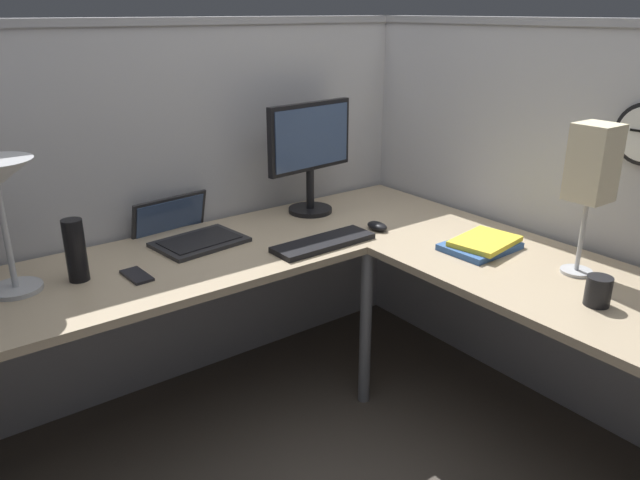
{
  "coord_description": "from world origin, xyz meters",
  "views": [
    {
      "loc": [
        -1.36,
        -1.56,
        1.61
      ],
      "look_at": [
        -0.05,
        0.2,
        0.79
      ],
      "focal_mm": 34.6,
      "sensor_mm": 36.0,
      "label": 1
    }
  ],
  "objects_px": {
    "laptop": "(186,232)",
    "computer_mouse": "(377,226)",
    "thermos_flask": "(75,250)",
    "cell_phone": "(137,276)",
    "monitor": "(310,149)",
    "desk_lamp_paper": "(593,167)",
    "book_stack": "(482,244)",
    "keyboard": "(323,243)",
    "coffee_mug": "(598,291)"
  },
  "relations": [
    {
      "from": "cell_phone",
      "to": "thermos_flask",
      "type": "height_order",
      "value": "thermos_flask"
    },
    {
      "from": "book_stack",
      "to": "desk_lamp_paper",
      "type": "distance_m",
      "value": 0.51
    },
    {
      "from": "laptop",
      "to": "book_stack",
      "type": "bearing_deg",
      "value": -42.94
    },
    {
      "from": "book_stack",
      "to": "coffee_mug",
      "type": "bearing_deg",
      "value": -99.81
    },
    {
      "from": "coffee_mug",
      "to": "keyboard",
      "type": "bearing_deg",
      "value": 111.9
    },
    {
      "from": "computer_mouse",
      "to": "coffee_mug",
      "type": "bearing_deg",
      "value": -84.98
    },
    {
      "from": "keyboard",
      "to": "thermos_flask",
      "type": "xyz_separation_m",
      "value": [
        -0.88,
        0.24,
        0.1
      ]
    },
    {
      "from": "monitor",
      "to": "thermos_flask",
      "type": "distance_m",
      "value": 1.11
    },
    {
      "from": "monitor",
      "to": "desk_lamp_paper",
      "type": "bearing_deg",
      "value": -73.05
    },
    {
      "from": "computer_mouse",
      "to": "keyboard",
      "type": "bearing_deg",
      "value": -178.07
    },
    {
      "from": "thermos_flask",
      "to": "coffee_mug",
      "type": "xyz_separation_m",
      "value": [
        1.25,
        -1.18,
        -0.06
      ]
    },
    {
      "from": "keyboard",
      "to": "cell_phone",
      "type": "relative_size",
      "value": 2.99
    },
    {
      "from": "keyboard",
      "to": "coffee_mug",
      "type": "bearing_deg",
      "value": -69.31
    },
    {
      "from": "keyboard",
      "to": "thermos_flask",
      "type": "height_order",
      "value": "thermos_flask"
    },
    {
      "from": "laptop",
      "to": "book_stack",
      "type": "xyz_separation_m",
      "value": [
        0.87,
        -0.81,
        -0.0
      ]
    },
    {
      "from": "cell_phone",
      "to": "book_stack",
      "type": "bearing_deg",
      "value": -28.1
    },
    {
      "from": "laptop",
      "to": "thermos_flask",
      "type": "height_order",
      "value": "thermos_flask"
    },
    {
      "from": "book_stack",
      "to": "desk_lamp_paper",
      "type": "relative_size",
      "value": 0.57
    },
    {
      "from": "computer_mouse",
      "to": "desk_lamp_paper",
      "type": "xyz_separation_m",
      "value": [
        0.26,
        -0.76,
        0.37
      ]
    },
    {
      "from": "book_stack",
      "to": "desk_lamp_paper",
      "type": "bearing_deg",
      "value": -75.95
    },
    {
      "from": "laptop",
      "to": "computer_mouse",
      "type": "relative_size",
      "value": 4.02
    },
    {
      "from": "desk_lamp_paper",
      "to": "cell_phone",
      "type": "bearing_deg",
      "value": 144.56
    },
    {
      "from": "thermos_flask",
      "to": "computer_mouse",
      "type": "bearing_deg",
      "value": -11.1
    },
    {
      "from": "cell_phone",
      "to": "thermos_flask",
      "type": "xyz_separation_m",
      "value": [
        -0.17,
        0.09,
        0.1
      ]
    },
    {
      "from": "desk_lamp_paper",
      "to": "coffee_mug",
      "type": "distance_m",
      "value": 0.42
    },
    {
      "from": "thermos_flask",
      "to": "book_stack",
      "type": "xyz_separation_m",
      "value": [
        1.35,
        -0.64,
        -0.09
      ]
    },
    {
      "from": "coffee_mug",
      "to": "laptop",
      "type": "bearing_deg",
      "value": 120.06
    },
    {
      "from": "cell_phone",
      "to": "computer_mouse",
      "type": "bearing_deg",
      "value": -10.79
    },
    {
      "from": "computer_mouse",
      "to": "thermos_flask",
      "type": "xyz_separation_m",
      "value": [
        -1.17,
        0.23,
        0.09
      ]
    },
    {
      "from": "laptop",
      "to": "thermos_flask",
      "type": "bearing_deg",
      "value": -161.24
    },
    {
      "from": "computer_mouse",
      "to": "book_stack",
      "type": "distance_m",
      "value": 0.45
    },
    {
      "from": "laptop",
      "to": "book_stack",
      "type": "height_order",
      "value": "laptop"
    },
    {
      "from": "keyboard",
      "to": "laptop",
      "type": "bearing_deg",
      "value": 133.5
    },
    {
      "from": "cell_phone",
      "to": "laptop",
      "type": "bearing_deg",
      "value": 36.38
    },
    {
      "from": "book_stack",
      "to": "monitor",
      "type": "bearing_deg",
      "value": 108.22
    },
    {
      "from": "desk_lamp_paper",
      "to": "coffee_mug",
      "type": "bearing_deg",
      "value": -134.69
    },
    {
      "from": "computer_mouse",
      "to": "desk_lamp_paper",
      "type": "height_order",
      "value": "desk_lamp_paper"
    },
    {
      "from": "thermos_flask",
      "to": "book_stack",
      "type": "relative_size",
      "value": 0.73
    },
    {
      "from": "coffee_mug",
      "to": "book_stack",
      "type": "bearing_deg",
      "value": 80.19
    },
    {
      "from": "keyboard",
      "to": "cell_phone",
      "type": "bearing_deg",
      "value": 167.16
    },
    {
      "from": "computer_mouse",
      "to": "desk_lamp_paper",
      "type": "relative_size",
      "value": 0.2
    },
    {
      "from": "computer_mouse",
      "to": "book_stack",
      "type": "height_order",
      "value": "book_stack"
    },
    {
      "from": "book_stack",
      "to": "computer_mouse",
      "type": "bearing_deg",
      "value": 112.93
    },
    {
      "from": "computer_mouse",
      "to": "book_stack",
      "type": "relative_size",
      "value": 0.34
    },
    {
      "from": "computer_mouse",
      "to": "cell_phone",
      "type": "relative_size",
      "value": 0.72
    },
    {
      "from": "laptop",
      "to": "keyboard",
      "type": "distance_m",
      "value": 0.57
    },
    {
      "from": "thermos_flask",
      "to": "desk_lamp_paper",
      "type": "height_order",
      "value": "desk_lamp_paper"
    },
    {
      "from": "cell_phone",
      "to": "book_stack",
      "type": "height_order",
      "value": "book_stack"
    },
    {
      "from": "thermos_flask",
      "to": "book_stack",
      "type": "distance_m",
      "value": 1.49
    },
    {
      "from": "keyboard",
      "to": "book_stack",
      "type": "xyz_separation_m",
      "value": [
        0.47,
        -0.4,
        0.01
      ]
    }
  ]
}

